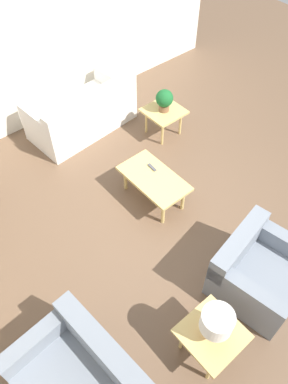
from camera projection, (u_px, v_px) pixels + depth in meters
The scene contains 10 objects.
ground_plane at pixel (167, 216), 5.22m from camera, with size 14.00×14.00×0.00m, color brown.
wall_right at pixel (36, 41), 5.71m from camera, with size 0.12×7.20×2.70m.
sofa at pixel (83, 114), 6.20m from camera, with size 1.00×1.79×0.83m.
armchair at pixel (257, 271), 4.34m from camera, with size 1.06×1.13×0.74m.
coffee_table at pixel (154, 180), 5.14m from camera, with size 1.00×0.56×0.44m.
side_table_plant at pixel (164, 113), 6.06m from camera, with size 0.59×0.59×0.47m.
side_table_lamp at pixel (212, 335), 3.74m from camera, with size 0.59×0.59×0.47m.
potted_plant at pixel (164, 99), 5.86m from camera, with size 0.28×0.28×0.37m.
table_lamp at pixel (217, 322), 3.48m from camera, with size 0.32×0.32×0.42m.
remote_control at pixel (152, 167), 5.21m from camera, with size 0.16×0.05×0.02m.
Camera 1 is at (-2.18, 2.28, 4.19)m, focal length 35.00 mm.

